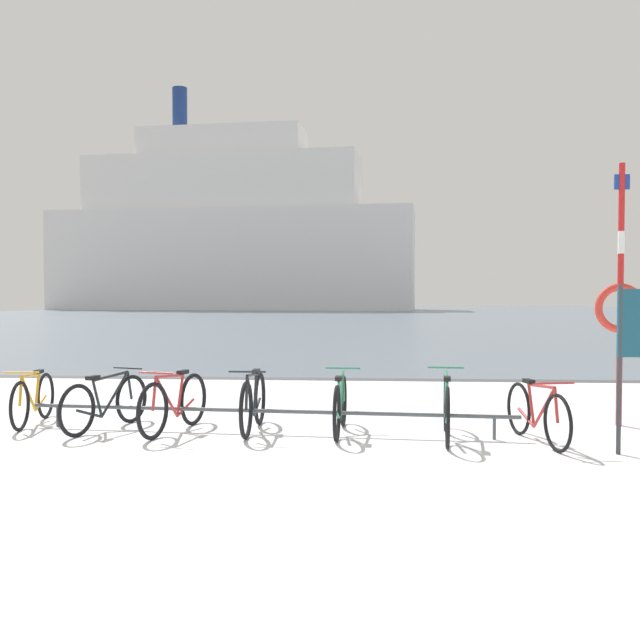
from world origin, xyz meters
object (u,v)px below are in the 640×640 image
(bicycle_4, at_px, (340,405))
(rescue_post, at_px, (620,300))
(bicycle_6, at_px, (537,413))
(bicycle_2, at_px, (174,403))
(bicycle_0, at_px, (33,399))
(ferry_ship, at_px, (230,235))
(bicycle_3, at_px, (253,403))
(bicycle_5, at_px, (446,408))
(bicycle_1, at_px, (106,403))

(bicycle_4, relative_size, rescue_post, 0.49)
(bicycle_4, relative_size, bicycle_6, 1.03)
(bicycle_2, relative_size, bicycle_4, 0.99)
(bicycle_0, bearing_deg, ferry_ship, 99.48)
(bicycle_3, xyz_separation_m, rescue_post, (4.85, 0.79, 1.32))
(rescue_post, xyz_separation_m, ferry_ship, (-21.74, 82.28, 8.00))
(bicycle_4, height_order, ferry_ship, ferry_ship)
(rescue_post, bearing_deg, bicycle_5, -155.18)
(bicycle_1, relative_size, bicycle_6, 1.01)
(bicycle_1, height_order, rescue_post, rescue_post)
(bicycle_3, bearing_deg, bicycle_0, 174.61)
(bicycle_6, bearing_deg, bicycle_0, 173.32)
(bicycle_2, distance_m, bicycle_3, 1.01)
(bicycle_5, bearing_deg, bicycle_0, 173.55)
(bicycle_5, height_order, ferry_ship, ferry_ship)
(bicycle_1, distance_m, bicycle_5, 4.39)
(bicycle_5, height_order, bicycle_6, bicycle_5)
(bicycle_2, xyz_separation_m, bicycle_4, (2.13, 0.06, -0.01))
(bicycle_3, distance_m, bicycle_6, 3.51)
(bicycle_4, bearing_deg, bicycle_0, 175.26)
(bicycle_1, relative_size, bicycle_5, 0.94)
(bicycle_3, bearing_deg, bicycle_2, -173.58)
(bicycle_1, bearing_deg, bicycle_3, 0.20)
(bicycle_1, height_order, bicycle_6, bicycle_6)
(bicycle_5, bearing_deg, bicycle_1, 175.74)
(bicycle_4, height_order, rescue_post, rescue_post)
(bicycle_0, height_order, bicycle_6, bicycle_6)
(ferry_ship, bearing_deg, bicycle_2, -79.19)
(bicycle_0, xyz_separation_m, bicycle_6, (6.55, -0.77, 0.01))
(bicycle_0, relative_size, ferry_ship, 0.03)
(bicycle_0, xyz_separation_m, bicycle_1, (1.13, -0.30, 0.00))
(bicycle_6, relative_size, ferry_ship, 0.04)
(bicycle_1, xyz_separation_m, bicycle_3, (1.94, 0.01, 0.02))
(bicycle_3, distance_m, bicycle_5, 2.45)
(bicycle_1, bearing_deg, bicycle_2, -6.49)
(bicycle_0, relative_size, bicycle_1, 0.97)
(bicycle_0, xyz_separation_m, bicycle_5, (5.50, -0.62, 0.04))
(ferry_ship, bearing_deg, bicycle_3, -78.51)
(bicycle_1, xyz_separation_m, ferry_ship, (-14.94, 83.07, 9.34))
(bicycle_4, xyz_separation_m, ferry_ship, (-18.01, 83.12, 9.33))
(bicycle_2, height_order, bicycle_6, bicycle_2)
(bicycle_5, height_order, rescue_post, rescue_post)
(bicycle_6, bearing_deg, bicycle_4, 169.90)
(bicycle_5, bearing_deg, bicycle_2, 176.35)
(bicycle_1, distance_m, bicycle_3, 1.94)
(bicycle_0, bearing_deg, bicycle_4, -4.74)
(bicycle_0, relative_size, bicycle_4, 0.94)
(bicycle_0, height_order, bicycle_3, bicycle_3)
(bicycle_0, relative_size, bicycle_5, 0.90)
(bicycle_3, relative_size, ferry_ship, 0.04)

